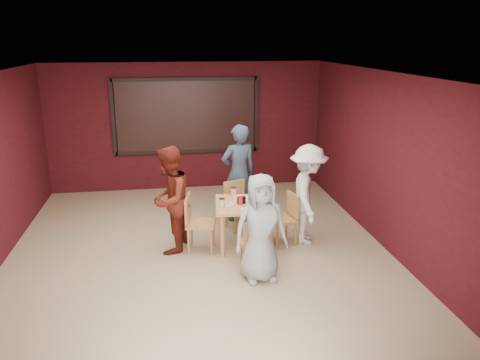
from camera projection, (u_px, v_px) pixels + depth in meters
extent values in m
plane|color=tan|center=(200.00, 254.00, 7.44)|extent=(7.00, 7.00, 0.00)
cube|color=black|center=(186.00, 116.00, 10.21)|extent=(3.00, 0.02, 1.50)
cube|color=tan|center=(245.00, 205.00, 7.51)|extent=(1.03, 1.03, 0.04)
cylinder|color=tan|center=(221.00, 218.00, 7.96)|extent=(0.07, 0.07, 0.70)
cylinder|color=tan|center=(265.00, 217.00, 8.00)|extent=(0.07, 0.07, 0.70)
cylinder|color=tan|center=(222.00, 236.00, 7.24)|extent=(0.07, 0.07, 0.70)
cylinder|color=tan|center=(271.00, 235.00, 7.28)|extent=(0.07, 0.07, 0.70)
cylinder|color=silver|center=(248.00, 209.00, 7.23)|extent=(0.24, 0.24, 0.01)
cone|color=#F1BC55|center=(248.00, 209.00, 7.22)|extent=(0.22, 0.22, 0.02)
cylinder|color=#F1E8C0|center=(258.00, 207.00, 7.14)|extent=(0.09, 0.09, 0.14)
cylinder|color=black|center=(258.00, 202.00, 7.12)|extent=(0.09, 0.09, 0.01)
cylinder|color=silver|center=(242.00, 197.00, 7.79)|extent=(0.24, 0.24, 0.01)
cone|color=#F1BC55|center=(242.00, 196.00, 7.78)|extent=(0.22, 0.22, 0.02)
cylinder|color=#F1E8C0|center=(234.00, 192.00, 7.84)|extent=(0.09, 0.09, 0.14)
cylinder|color=black|center=(234.00, 188.00, 7.81)|extent=(0.09, 0.09, 0.01)
cylinder|color=silver|center=(227.00, 204.00, 7.46)|extent=(0.24, 0.24, 0.01)
cone|color=#F1BC55|center=(227.00, 203.00, 7.46)|extent=(0.22, 0.22, 0.02)
cylinder|color=#F1E8C0|center=(222.00, 203.00, 7.31)|extent=(0.09, 0.09, 0.14)
cylinder|color=black|center=(222.00, 199.00, 7.28)|extent=(0.09, 0.09, 0.01)
cylinder|color=silver|center=(263.00, 202.00, 7.55)|extent=(0.24, 0.24, 0.01)
cone|color=#F1BC55|center=(263.00, 201.00, 7.55)|extent=(0.22, 0.22, 0.02)
cylinder|color=#F1E8C0|center=(267.00, 195.00, 7.67)|extent=(0.09, 0.09, 0.14)
cylinder|color=black|center=(267.00, 191.00, 7.65)|extent=(0.09, 0.09, 0.01)
cylinder|color=silver|center=(250.00, 201.00, 7.48)|extent=(0.06, 0.06, 0.10)
cylinder|color=silver|center=(247.00, 202.00, 7.42)|extent=(0.05, 0.05, 0.08)
cylinder|color=red|center=(241.00, 200.00, 7.43)|extent=(0.07, 0.07, 0.15)
cube|color=black|center=(241.00, 200.00, 7.47)|extent=(0.14, 0.10, 0.12)
cube|color=#B18B44|center=(253.00, 243.00, 6.90)|extent=(0.40, 0.40, 0.04)
cylinder|color=#B18B44|center=(261.00, 250.00, 7.14)|extent=(0.03, 0.03, 0.37)
cylinder|color=#B18B44|center=(241.00, 252.00, 7.08)|extent=(0.03, 0.03, 0.37)
cylinder|color=#B18B44|center=(266.00, 259.00, 6.85)|extent=(0.03, 0.03, 0.37)
cylinder|color=#B18B44|center=(245.00, 261.00, 6.79)|extent=(0.03, 0.03, 0.37)
cube|color=#B18B44|center=(256.00, 234.00, 6.68)|extent=(0.38, 0.05, 0.36)
cube|color=#B18B44|center=(239.00, 207.00, 8.29)|extent=(0.53, 0.53, 0.04)
cylinder|color=#B18B44|center=(235.00, 223.00, 8.14)|extent=(0.04, 0.04, 0.40)
cylinder|color=#B18B44|center=(252.00, 220.00, 8.29)|extent=(0.04, 0.04, 0.40)
cylinder|color=#B18B44|center=(226.00, 217.00, 8.42)|extent=(0.04, 0.04, 0.40)
cylinder|color=#B18B44|center=(243.00, 214.00, 8.57)|extent=(0.04, 0.04, 0.40)
cube|color=#B18B44|center=(234.00, 191.00, 8.38)|extent=(0.40, 0.17, 0.39)
cube|color=#B18B44|center=(201.00, 224.00, 7.44)|extent=(0.52, 0.52, 0.04)
cylinder|color=#B18B44|center=(211.00, 242.00, 7.33)|extent=(0.04, 0.04, 0.43)
cylinder|color=#B18B44|center=(214.00, 233.00, 7.68)|extent=(0.04, 0.04, 0.43)
cylinder|color=#B18B44|center=(189.00, 242.00, 7.35)|extent=(0.04, 0.04, 0.43)
cylinder|color=#B18B44|center=(192.00, 233.00, 7.69)|extent=(0.04, 0.04, 0.43)
cube|color=#B18B44|center=(188.00, 209.00, 7.37)|extent=(0.12, 0.44, 0.42)
cube|color=#B18B44|center=(282.00, 220.00, 7.70)|extent=(0.49, 0.49, 0.04)
cylinder|color=#B18B44|center=(269.00, 230.00, 7.86)|extent=(0.04, 0.04, 0.40)
cylinder|color=#B18B44|center=(277.00, 237.00, 7.56)|extent=(0.04, 0.04, 0.40)
cylinder|color=#B18B44|center=(287.00, 227.00, 7.97)|extent=(0.04, 0.04, 0.40)
cylinder|color=#B18B44|center=(295.00, 234.00, 7.67)|extent=(0.04, 0.04, 0.40)
cube|color=#B18B44|center=(293.00, 205.00, 7.70)|extent=(0.12, 0.41, 0.39)
imported|color=#9D9D9D|center=(261.00, 228.00, 6.45)|extent=(0.81, 0.58, 1.55)
imported|color=#314157|center=(239.00, 173.00, 8.59)|extent=(0.74, 0.56, 1.81)
imported|color=#601C12|center=(170.00, 200.00, 7.34)|extent=(0.91, 1.01, 1.71)
imported|color=silver|center=(308.00, 195.00, 7.67)|extent=(0.85, 1.19, 1.66)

